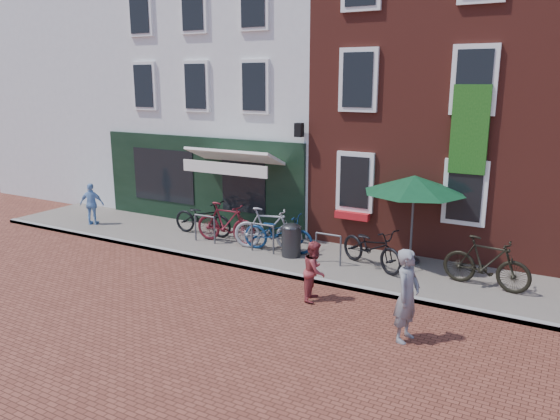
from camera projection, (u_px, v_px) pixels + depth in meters
The scene contains 16 objects.
ground at pixel (289, 278), 13.39m from camera, with size 80.00×80.00×0.00m, color brown.
sidewalk at pixel (350, 265), 14.17m from camera, with size 24.00×3.00×0.10m, color slate.
building_stucco at pixel (262, 88), 20.64m from camera, with size 8.00×8.00×9.00m, color silver.
building_brick_mid at pixel (449, 74), 17.19m from camera, with size 6.00×8.00×10.00m, color maroon.
filler_left at pixel (119, 87), 24.21m from camera, with size 7.00×8.00×9.00m, color silver.
litter_bin at pixel (291, 238), 14.67m from camera, with size 0.53×0.53×0.98m.
parasol at pixel (415, 181), 13.77m from camera, with size 2.63×2.63×2.43m.
woman at pixel (407, 295), 10.02m from camera, with size 0.65×0.43×1.79m, color slate.
boy at pixel (315, 271), 11.95m from camera, with size 0.66×0.51×1.36m, color #953538.
cafe_person at pixel (92, 204), 17.86m from camera, with size 0.81×0.34×1.39m, color #7EACDD.
bicycle_0 at pixel (203, 218), 16.70m from camera, with size 0.72×2.06×1.08m, color black.
bicycle_1 at pixel (226, 223), 15.86m from camera, with size 0.57×2.00×1.20m, color #55121A.
bicycle_2 at pixel (278, 233), 15.07m from camera, with size 0.72×2.06×1.08m, color navy.
bicycle_3 at pixel (268, 229), 15.24m from camera, with size 0.57×2.00×1.20m, color #959496.
bicycle_4 at pixel (372, 247), 13.76m from camera, with size 0.72×2.06×1.08m, color black.
bicycle_5 at pixel (486, 263), 12.40m from camera, with size 0.57×2.00×1.20m, color black.
Camera 1 is at (5.98, -11.11, 4.80)m, focal length 34.55 mm.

